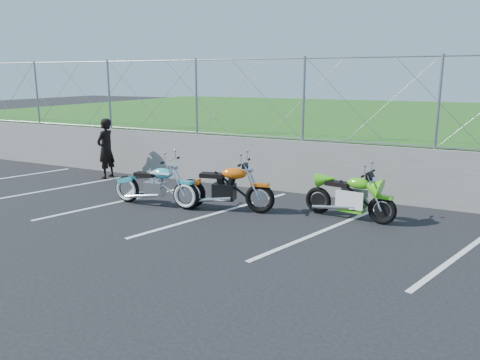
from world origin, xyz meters
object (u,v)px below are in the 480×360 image
at_px(cruiser_turquoise, 157,187).
at_px(sportbike_green, 351,198).
at_px(naked_orange, 226,189).
at_px(person_standing, 106,148).

xyz_separation_m(cruiser_turquoise, sportbike_green, (4.10, 0.93, -0.00)).
distance_m(naked_orange, person_standing, 4.82).
height_order(cruiser_turquoise, person_standing, person_standing).
bearing_deg(person_standing, naked_orange, 69.06).
bearing_deg(cruiser_turquoise, sportbike_green, 9.74).
relative_size(cruiser_turquoise, sportbike_green, 1.13).
bearing_deg(sportbike_green, cruiser_turquoise, -159.92).
distance_m(naked_orange, sportbike_green, 2.60).
bearing_deg(person_standing, cruiser_turquoise, 55.73).
height_order(sportbike_green, person_standing, person_standing).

